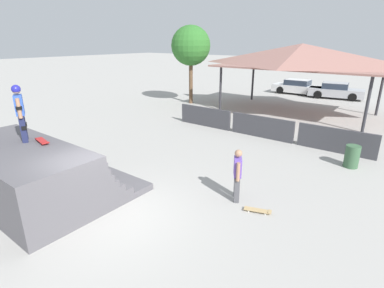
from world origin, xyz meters
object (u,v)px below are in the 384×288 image
object	(u,v)px
bystander_walking	(237,172)
tree_beside_pavilion	(191,46)
trash_bin	(352,156)
parked_car_white	(298,87)
skateboard_on_deck	(42,141)
parked_car_silver	(336,91)
skateboard_on_ground	(258,210)
skater_on_deck	(20,109)

from	to	relation	value
bystander_walking	tree_beside_pavilion	xyz separation A→B (m)	(-10.04, 10.70, 3.27)
trash_bin	bystander_walking	bearing A→B (deg)	-114.88
bystander_walking	parked_car_white	xyz separation A→B (m)	(-4.99, 19.71, -0.28)
skateboard_on_deck	parked_car_silver	world-z (taller)	skateboard_on_deck
skateboard_on_deck	skateboard_on_ground	bearing A→B (deg)	38.82
tree_beside_pavilion	skateboard_on_deck	bearing A→B (deg)	-69.46
skateboard_on_ground	tree_beside_pavilion	size ratio (longest dim) A/B	0.14
skater_on_deck	parked_car_white	world-z (taller)	skater_on_deck
skater_on_deck	skateboard_on_ground	bearing A→B (deg)	52.21
skater_on_deck	parked_car_silver	bearing A→B (deg)	106.60
bystander_walking	parked_car_white	distance (m)	20.33
tree_beside_pavilion	parked_car_white	world-z (taller)	tree_beside_pavilion
trash_bin	parked_car_white	distance (m)	16.57
bystander_walking	skateboard_on_ground	distance (m)	1.22
bystander_walking	skateboard_on_ground	bearing A→B (deg)	-138.85
skater_on_deck	parked_car_silver	xyz separation A→B (m)	(3.58, 22.99, -2.04)
skater_on_deck	tree_beside_pavilion	xyz separation A→B (m)	(-4.61, 14.13, 1.52)
skateboard_on_deck	trash_bin	distance (m)	10.74
tree_beside_pavilion	parked_car_silver	distance (m)	12.58
skateboard_on_deck	parked_car_white	size ratio (longest dim) A/B	0.18
skateboard_on_ground	parked_car_silver	distance (m)	20.01
bystander_walking	trash_bin	distance (m)	5.30
skateboard_on_ground	bystander_walking	bearing A→B (deg)	144.63
bystander_walking	parked_car_silver	bearing A→B (deg)	-26.71
skateboard_on_ground	parked_car_silver	xyz separation A→B (m)	(-2.70, 19.82, 0.54)
skateboard_on_deck	parked_car_white	world-z (taller)	skateboard_on_deck
skater_on_deck	parked_car_white	distance (m)	23.23
skateboard_on_deck	parked_car_silver	xyz separation A→B (m)	(2.98, 22.78, -1.13)
parked_car_white	parked_car_silver	size ratio (longest dim) A/B	1.00
bystander_walking	skateboard_on_ground	world-z (taller)	bystander_walking
skateboard_on_deck	skateboard_on_ground	xyz separation A→B (m)	(5.68, 2.96, -1.67)
tree_beside_pavilion	parked_car_silver	xyz separation A→B (m)	(8.20, 8.86, -3.55)
bystander_walking	skater_on_deck	bearing A→B (deg)	90.22
trash_bin	parked_car_white	size ratio (longest dim) A/B	0.19
skateboard_on_deck	parked_car_white	distance (m)	22.96
parked_car_white	tree_beside_pavilion	bearing A→B (deg)	-119.47
skateboard_on_deck	trash_bin	world-z (taller)	skateboard_on_deck
trash_bin	parked_car_silver	world-z (taller)	parked_car_silver
tree_beside_pavilion	parked_car_silver	bearing A→B (deg)	47.22
trash_bin	parked_car_silver	bearing A→B (deg)	105.37
skateboard_on_ground	tree_beside_pavilion	xyz separation A→B (m)	(-10.90, 10.96, 4.10)
skater_on_deck	trash_bin	xyz separation A→B (m)	(7.64, 8.22, -2.21)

